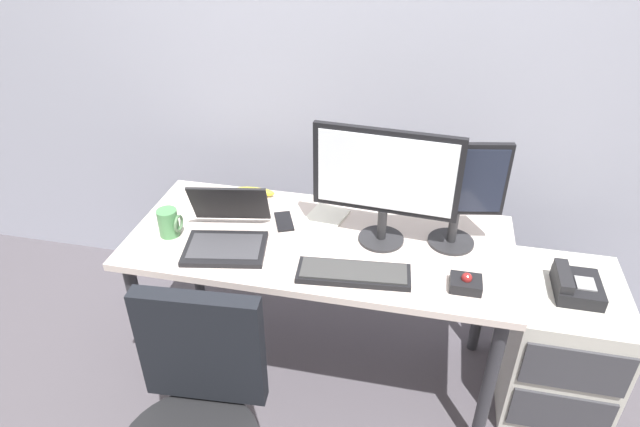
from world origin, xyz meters
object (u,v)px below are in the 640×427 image
object	(u,v)px
monitor_main	(385,179)
trackball_mouse	(466,283)
file_cabinet	(557,344)
banana	(254,192)
laptop	(227,232)
paper_notepad	(324,219)
monitor_side	(459,190)
coffee_mug	(169,223)
cell_phone	(284,221)
desk_phone	(576,286)
keyboard	(354,273)

from	to	relation	value
monitor_main	trackball_mouse	distance (m)	0.47
file_cabinet	banana	size ratio (longest dim) A/B	3.08
laptop	banana	world-z (taller)	laptop
trackball_mouse	paper_notepad	xyz separation A→B (m)	(-0.57, 0.32, -0.02)
monitor_side	coffee_mug	xyz separation A→B (m)	(-1.10, -0.18, -0.19)
paper_notepad	cell_phone	bearing A→B (deg)	-162.44
coffee_mug	desk_phone	bearing A→B (deg)	5.31
monitor_side	laptop	bearing A→B (deg)	-168.28
laptop	paper_notepad	size ratio (longest dim) A/B	1.81
file_cabinet	desk_phone	bearing A→B (deg)	-116.78
desk_phone	coffee_mug	distance (m)	1.60
monitor_main	cell_phone	bearing A→B (deg)	173.84
monitor_side	coffee_mug	size ratio (longest dim) A/B	3.76
cell_phone	banana	bearing A→B (deg)	112.71
file_cabinet	paper_notepad	bearing A→B (deg)	176.10
laptop	trackball_mouse	xyz separation A→B (m)	(0.91, -0.09, -0.03)
monitor_main	coffee_mug	distance (m)	0.87
file_cabinet	keyboard	size ratio (longest dim) A/B	1.39
monitor_side	banana	distance (m)	0.92
laptop	cell_phone	world-z (taller)	laptop
monitor_main	paper_notepad	bearing A→B (deg)	159.24
desk_phone	file_cabinet	bearing A→B (deg)	63.22
monitor_side	banana	size ratio (longest dim) A/B	2.26
keyboard	paper_notepad	xyz separation A→B (m)	(-0.18, 0.34, -0.01)
keyboard	paper_notepad	bearing A→B (deg)	117.94
file_cabinet	keyboard	world-z (taller)	keyboard
monitor_main	laptop	xyz separation A→B (m)	(-0.59, -0.14, -0.23)
file_cabinet	desk_phone	distance (m)	0.33
monitor_main	laptop	world-z (taller)	monitor_main
desk_phone	coffee_mug	size ratio (longest dim) A/B	1.75
trackball_mouse	coffee_mug	size ratio (longest dim) A/B	0.96
file_cabinet	monitor_side	distance (m)	0.84
monitor_side	desk_phone	bearing A→B (deg)	-3.55
trackball_mouse	keyboard	bearing A→B (deg)	-177.66
cell_phone	banana	size ratio (longest dim) A/B	0.75
desk_phone	banana	bearing A→B (deg)	170.78
paper_notepad	monitor_main	bearing A→B (deg)	-20.76
monitor_main	paper_notepad	distance (m)	0.38
paper_notepad	banana	distance (m)	0.37
keyboard	coffee_mug	distance (m)	0.77
monitor_main	cell_phone	distance (m)	0.50
desk_phone	monitor_main	world-z (taller)	monitor_main
monitor_main	trackball_mouse	xyz separation A→B (m)	(0.32, -0.23, -0.26)
monitor_main	coffee_mug	world-z (taller)	monitor_main
monitor_side	cell_phone	bearing A→B (deg)	179.58
desk_phone	banana	distance (m)	1.38
laptop	coffee_mug	size ratio (longest dim) A/B	3.30
monitor_side	trackball_mouse	xyz separation A→B (m)	(0.05, -0.27, -0.22)
desk_phone	coffee_mug	bearing A→B (deg)	-174.69
trackball_mouse	file_cabinet	bearing A→B (deg)	30.03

